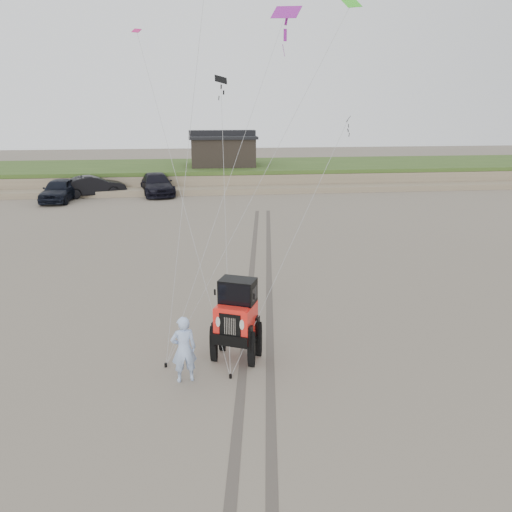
{
  "coord_description": "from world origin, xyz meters",
  "views": [
    {
      "loc": [
        -0.62,
        -12.43,
        7.27
      ],
      "look_at": [
        1.23,
        3.0,
        2.6
      ],
      "focal_mm": 35.0,
      "sensor_mm": 36.0,
      "label": 1
    }
  ],
  "objects_px": {
    "jeep": "(236,329)",
    "man": "(184,349)",
    "cabin": "(222,150)",
    "truck_b": "(94,186)",
    "truck_c": "(157,184)",
    "truck_a": "(59,190)"
  },
  "relations": [
    {
      "from": "man",
      "to": "cabin",
      "type": "bearing_deg",
      "value": -104.69
    },
    {
      "from": "jeep",
      "to": "man",
      "type": "bearing_deg",
      "value": -121.29
    },
    {
      "from": "truck_b",
      "to": "man",
      "type": "xyz_separation_m",
      "value": [
        8.1,
        -30.67,
        0.1
      ]
    },
    {
      "from": "cabin",
      "to": "man",
      "type": "xyz_separation_m",
      "value": [
        -3.12,
        -37.06,
        -2.28
      ]
    },
    {
      "from": "cabin",
      "to": "man",
      "type": "relative_size",
      "value": 3.35
    },
    {
      "from": "truck_a",
      "to": "truck_c",
      "type": "bearing_deg",
      "value": 19.82
    },
    {
      "from": "cabin",
      "to": "truck_a",
      "type": "xyz_separation_m",
      "value": [
        -13.48,
        -8.4,
        -2.34
      ]
    },
    {
      "from": "truck_b",
      "to": "truck_c",
      "type": "height_order",
      "value": "truck_c"
    },
    {
      "from": "truck_c",
      "to": "cabin",
      "type": "bearing_deg",
      "value": 33.8
    },
    {
      "from": "truck_a",
      "to": "jeep",
      "type": "xyz_separation_m",
      "value": [
        11.87,
        -27.6,
        0.09
      ]
    },
    {
      "from": "truck_a",
      "to": "jeep",
      "type": "relative_size",
      "value": 0.99
    },
    {
      "from": "cabin",
      "to": "jeep",
      "type": "height_order",
      "value": "cabin"
    },
    {
      "from": "cabin",
      "to": "jeep",
      "type": "xyz_separation_m",
      "value": [
        -1.6,
        -36.0,
        -2.25
      ]
    },
    {
      "from": "man",
      "to": "truck_b",
      "type": "bearing_deg",
      "value": -85.1
    },
    {
      "from": "truck_a",
      "to": "truck_b",
      "type": "height_order",
      "value": "truck_a"
    },
    {
      "from": "jeep",
      "to": "truck_b",
      "type": "bearing_deg",
      "value": 131.58
    },
    {
      "from": "cabin",
      "to": "jeep",
      "type": "bearing_deg",
      "value": -92.55
    },
    {
      "from": "truck_b",
      "to": "man",
      "type": "bearing_deg",
      "value": 176.02
    },
    {
      "from": "jeep",
      "to": "man",
      "type": "relative_size",
      "value": 2.78
    },
    {
      "from": "truck_a",
      "to": "truck_b",
      "type": "bearing_deg",
      "value": 44.48
    },
    {
      "from": "truck_a",
      "to": "truck_c",
      "type": "height_order",
      "value": "truck_a"
    },
    {
      "from": "jeep",
      "to": "man",
      "type": "distance_m",
      "value": 1.85
    }
  ]
}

